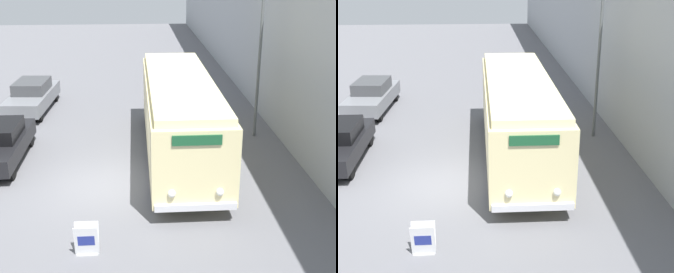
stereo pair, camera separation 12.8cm
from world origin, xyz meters
TOP-DOWN VIEW (x-y plane):
  - ground_plane at (0.00, 0.00)m, footprint 80.00×80.00m
  - building_wall_right at (7.18, 10.00)m, footprint 0.30×60.00m
  - vintage_bus at (2.71, 2.26)m, footprint 2.44×9.80m
  - sign_board at (-0.21, -3.81)m, footprint 0.61×0.33m
  - streetlamp at (6.08, 4.24)m, footprint 0.36×0.36m
  - parked_car_mid at (-3.92, 8.44)m, footprint 2.03×4.75m

SIDE VIEW (x-z plane):
  - ground_plane at x=0.00m, z-range 0.00..0.00m
  - sign_board at x=-0.21m, z-range -0.01..0.85m
  - parked_car_mid at x=-3.92m, z-range 0.01..1.50m
  - vintage_bus at x=2.71m, z-range 0.19..3.24m
  - streetlamp at x=6.08m, z-range 0.96..7.54m
  - building_wall_right at x=7.18m, z-range 0.00..8.73m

